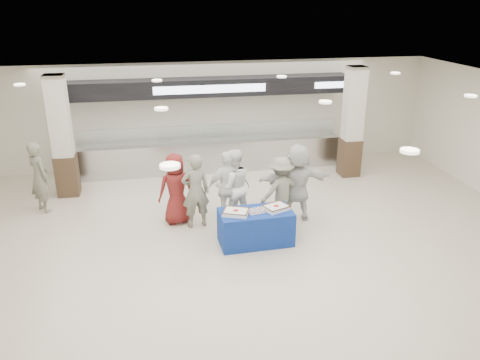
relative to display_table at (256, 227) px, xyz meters
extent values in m
plane|color=beige|center=(-0.35, -0.62, -0.38)|extent=(14.00, 14.00, 0.00)
cube|color=#B6B9BD|center=(-0.35, 4.78, 0.08)|extent=(8.00, 0.80, 0.90)
cube|color=#B6B9BD|center=(-0.35, 4.78, 0.55)|extent=(8.00, 0.85, 0.04)
cube|color=white|center=(-0.35, 4.48, 0.88)|extent=(7.60, 0.02, 0.50)
cube|color=black|center=(-0.35, 4.78, 2.17)|extent=(8.40, 0.70, 0.50)
cube|color=silver|center=(-0.35, 4.42, 2.17)|extent=(3.20, 0.03, 0.22)
cube|color=silver|center=(3.45, 4.42, 2.17)|extent=(1.40, 0.03, 0.18)
cube|color=#372619|center=(-4.35, 3.58, 0.18)|extent=(0.55, 0.55, 1.10)
cube|color=beige|center=(-4.35, 3.58, 1.78)|extent=(0.50, 0.50, 2.10)
cube|color=#372619|center=(3.65, 3.58, 0.18)|extent=(0.55, 0.55, 1.10)
cube|color=beige|center=(3.65, 3.58, 1.78)|extent=(0.50, 0.50, 2.10)
cube|color=navy|center=(0.00, 0.00, 0.00)|extent=(1.58, 0.84, 0.75)
cube|color=white|center=(-0.44, -0.05, 0.41)|extent=(0.62, 0.55, 0.08)
cube|color=#4E3016|center=(-0.44, -0.05, 0.47)|extent=(0.62, 0.55, 0.02)
cylinder|color=#B32319|center=(-0.44, -0.05, 0.46)|extent=(0.15, 0.15, 0.01)
cube|color=white|center=(0.45, 0.02, 0.41)|extent=(0.60, 0.54, 0.08)
cube|color=#4E3016|center=(0.45, 0.02, 0.46)|extent=(0.60, 0.54, 0.02)
cylinder|color=#B32319|center=(0.45, 0.02, 0.46)|extent=(0.14, 0.14, 0.01)
cube|color=#B8B8BD|center=(0.00, -0.02, 0.38)|extent=(0.44, 0.37, 0.01)
imported|color=maroon|center=(-1.59, 1.33, 0.47)|extent=(0.93, 0.71, 1.69)
imported|color=slate|center=(-1.17, 1.04, 0.51)|extent=(0.70, 0.52, 1.76)
imported|color=white|center=(-0.28, 1.15, 0.52)|extent=(0.98, 0.83, 1.78)
imported|color=white|center=(-0.41, 1.08, 0.50)|extent=(1.08, 0.57, 1.76)
imported|color=slate|center=(0.78, 0.86, 0.44)|extent=(1.18, 0.88, 1.62)
imported|color=silver|center=(1.20, 0.97, 0.56)|extent=(1.74, 0.57, 1.87)
imported|color=slate|center=(-4.82, 2.61, 0.52)|extent=(0.74, 0.77, 1.78)
camera|label=1|loc=(-2.01, -8.74, 4.60)|focal=35.00mm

